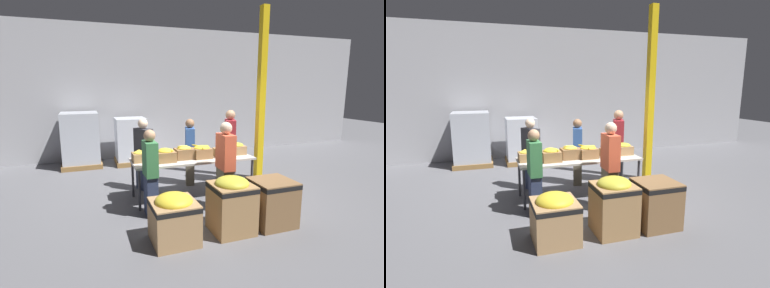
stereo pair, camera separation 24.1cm
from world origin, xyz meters
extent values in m
plane|color=slate|center=(0.00, 0.00, 0.00)|extent=(30.00, 30.00, 0.00)
cube|color=#A8A8AD|center=(0.00, 3.90, 2.00)|extent=(16.00, 0.08, 4.00)
cube|color=beige|center=(0.00, 0.00, 0.79)|extent=(2.44, 0.86, 0.04)
cylinder|color=#38383D|center=(-1.16, -0.37, 0.38)|extent=(0.05, 0.05, 0.77)
cylinder|color=#38383D|center=(1.16, -0.37, 0.38)|extent=(0.05, 0.05, 0.77)
cylinder|color=#38383D|center=(-1.16, 0.37, 0.38)|extent=(0.05, 0.05, 0.77)
cylinder|color=#38383D|center=(1.16, 0.37, 0.38)|extent=(0.05, 0.05, 0.77)
cube|color=#A37A4C|center=(-1.01, 0.09, 0.89)|extent=(0.36, 0.33, 0.16)
ellipsoid|color=yellow|center=(-1.01, 0.09, 0.98)|extent=(0.33, 0.27, 0.08)
ellipsoid|color=yellow|center=(-0.99, 0.04, 0.99)|extent=(0.19, 0.19, 0.05)
ellipsoid|color=yellow|center=(-0.99, 0.10, 0.99)|extent=(0.11, 0.17, 0.04)
ellipsoid|color=yellow|center=(-1.08, 0.17, 0.99)|extent=(0.15, 0.21, 0.04)
cube|color=olive|center=(-0.59, -0.10, 0.91)|extent=(0.36, 0.34, 0.20)
ellipsoid|color=yellow|center=(-0.59, -0.10, 1.01)|extent=(0.31, 0.27, 0.10)
ellipsoid|color=yellow|center=(-0.65, -0.02, 1.03)|extent=(0.18, 0.16, 0.04)
ellipsoid|color=yellow|center=(-0.50, -0.14, 1.04)|extent=(0.08, 0.19, 0.04)
ellipsoid|color=yellow|center=(-0.61, -0.07, 1.05)|extent=(0.17, 0.05, 0.04)
cube|color=olive|center=(-0.19, -0.02, 0.91)|extent=(0.36, 0.29, 0.21)
ellipsoid|color=yellow|center=(-0.19, -0.02, 1.02)|extent=(0.28, 0.23, 0.10)
ellipsoid|color=yellow|center=(-0.21, -0.07, 1.05)|extent=(0.17, 0.05, 0.04)
ellipsoid|color=yellow|center=(-0.24, -0.04, 1.07)|extent=(0.19, 0.07, 0.05)
ellipsoid|color=yellow|center=(-0.17, 0.06, 1.04)|extent=(0.20, 0.08, 0.05)
cube|color=olive|center=(0.18, -0.05, 0.91)|extent=(0.36, 0.33, 0.20)
ellipsoid|color=yellow|center=(0.18, -0.05, 1.01)|extent=(0.33, 0.29, 0.09)
ellipsoid|color=yellow|center=(0.15, -0.13, 1.03)|extent=(0.07, 0.20, 0.04)
ellipsoid|color=yellow|center=(0.07, 0.04, 1.05)|extent=(0.12, 0.19, 0.04)
ellipsoid|color=yellow|center=(0.25, 0.01, 1.03)|extent=(0.21, 0.05, 0.04)
cube|color=#A37A4C|center=(0.63, -0.08, 0.89)|extent=(0.36, 0.28, 0.17)
ellipsoid|color=yellow|center=(0.63, -0.08, 0.98)|extent=(0.28, 0.23, 0.10)
ellipsoid|color=yellow|center=(0.72, -0.12, 1.01)|extent=(0.12, 0.19, 0.05)
ellipsoid|color=yellow|center=(0.57, -0.10, 1.00)|extent=(0.17, 0.11, 0.05)
cube|color=tan|center=(0.98, 0.02, 0.90)|extent=(0.36, 0.32, 0.18)
ellipsoid|color=gold|center=(0.98, 0.02, 1.00)|extent=(0.33, 0.29, 0.11)
ellipsoid|color=gold|center=(1.00, 0.07, 1.02)|extent=(0.10, 0.16, 0.05)
ellipsoid|color=gold|center=(0.96, -0.02, 1.02)|extent=(0.17, 0.14, 0.04)
ellipsoid|color=gold|center=(1.00, -0.03, 1.02)|extent=(0.15, 0.16, 0.05)
cube|color=black|center=(1.17, 0.66, 0.40)|extent=(0.34, 0.43, 0.80)
cube|color=maroon|center=(1.17, 0.66, 1.13)|extent=(0.38, 0.50, 0.66)
sphere|color=tan|center=(1.17, 0.66, 1.58)|extent=(0.23, 0.23, 0.23)
cube|color=#6B604C|center=(0.32, -0.83, 0.38)|extent=(0.22, 0.38, 0.77)
cube|color=#EA5B3D|center=(0.32, -0.83, 1.08)|extent=(0.24, 0.44, 0.63)
sphere|color=beige|center=(0.32, -0.83, 1.51)|extent=(0.22, 0.22, 0.22)
cube|color=#2D3856|center=(-0.85, 0.72, 0.37)|extent=(0.33, 0.40, 0.74)
cube|color=#333338|center=(-0.85, 0.72, 1.05)|extent=(0.37, 0.47, 0.61)
sphere|color=beige|center=(-0.85, 0.72, 1.46)|extent=(0.21, 0.21, 0.21)
cube|color=#2D3856|center=(-1.00, -0.61, 0.36)|extent=(0.19, 0.35, 0.72)
cube|color=#387A47|center=(-1.00, -0.61, 1.02)|extent=(0.21, 0.41, 0.59)
sphere|color=tan|center=(-1.00, -0.61, 1.42)|extent=(0.20, 0.20, 0.20)
cube|color=#6B604C|center=(0.21, 0.76, 0.36)|extent=(0.28, 0.38, 0.72)
cube|color=#2D5199|center=(0.21, 0.76, 1.01)|extent=(0.31, 0.44, 0.59)
sphere|color=#896042|center=(0.21, 0.76, 1.41)|extent=(0.20, 0.20, 0.20)
cube|color=tan|center=(-0.89, -1.64, 0.31)|extent=(0.64, 0.64, 0.61)
cube|color=black|center=(-0.89, -1.64, 0.56)|extent=(0.65, 0.65, 0.07)
ellipsoid|color=yellow|center=(-0.89, -1.64, 0.63)|extent=(0.55, 0.55, 0.23)
cube|color=#A37A4C|center=(0.03, -1.64, 0.39)|extent=(0.61, 0.61, 0.77)
cube|color=black|center=(0.03, -1.64, 0.72)|extent=(0.62, 0.62, 0.07)
ellipsoid|color=gold|center=(0.03, -1.64, 0.78)|extent=(0.52, 0.52, 0.21)
cube|color=olive|center=(0.77, -1.64, 0.37)|extent=(0.64, 0.64, 0.75)
cube|color=black|center=(0.77, -1.64, 0.69)|extent=(0.65, 0.65, 0.07)
cube|color=yellow|center=(1.94, 0.61, 2.00)|extent=(0.16, 0.16, 4.00)
cube|color=olive|center=(-0.77, 3.10, 0.07)|extent=(0.92, 0.92, 0.13)
cube|color=silver|center=(-0.77, 3.10, 0.73)|extent=(0.85, 0.85, 1.20)
cube|color=olive|center=(-2.13, 3.25, 0.07)|extent=(1.06, 1.06, 0.13)
cube|color=#B2B7C1|center=(-2.13, 3.25, 0.82)|extent=(0.97, 0.97, 1.38)
camera|label=1|loc=(-2.02, -5.50, 2.25)|focal=28.00mm
camera|label=2|loc=(-1.79, -5.58, 2.25)|focal=28.00mm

